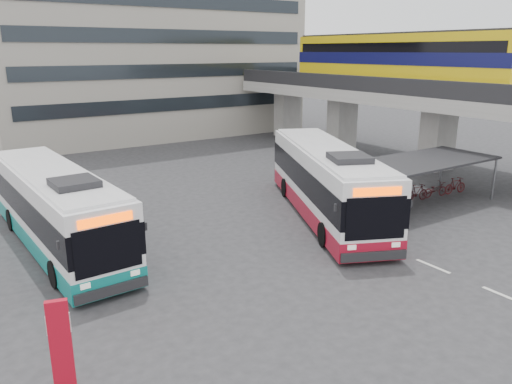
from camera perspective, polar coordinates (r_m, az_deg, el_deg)
ground at (r=21.64m, az=9.14°, el=-7.16°), size 120.00×120.00×0.00m
viaduct at (r=40.76m, az=15.72°, el=12.28°), size 8.00×32.00×9.68m
bike_shelter at (r=29.08m, az=17.62°, el=1.29°), size 10.00×4.00×2.54m
office_block at (r=54.34m, az=-13.03°, el=19.85°), size 30.00×15.00×25.00m
road_markings at (r=21.56m, az=19.57°, el=-7.99°), size 0.15×7.60×0.01m
bus_main at (r=26.16m, az=8.05°, el=1.17°), size 8.08×13.23×3.92m
bus_teal at (r=23.41m, az=-21.85°, el=-1.84°), size 3.33×12.70×3.72m
pedestrian at (r=21.57m, az=9.77°, el=-4.77°), size 0.74×0.75×1.75m
sign_totem_south at (r=13.74m, az=-21.38°, el=-16.18°), size 0.56×0.30×2.62m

